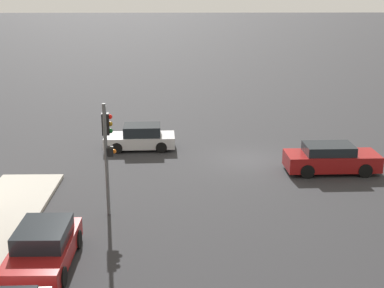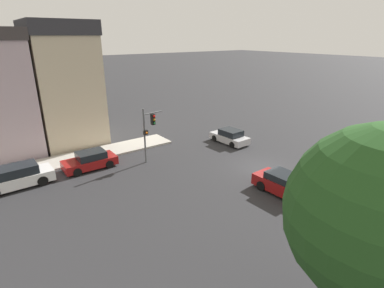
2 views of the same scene
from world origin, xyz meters
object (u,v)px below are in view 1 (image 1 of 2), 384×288
crossing_car_1 (140,138)px  parked_car_0 (43,248)px  traffic_signal (107,140)px  crossing_car_0 (331,159)px

crossing_car_1 → parked_car_0: (2.25, 13.20, 0.01)m
traffic_signal → parked_car_0: 5.42m
parked_car_0 → traffic_signal: bearing=160.9°
crossing_car_0 → crossing_car_1: (9.81, -4.11, -0.04)m
traffic_signal → parked_car_0: traffic_signal is taller
traffic_signal → crossing_car_0: 11.61m
crossing_car_0 → crossing_car_1: size_ratio=1.14×
crossing_car_1 → parked_car_0: 13.39m
crossing_car_0 → parked_car_0: crossing_car_0 is taller
traffic_signal → crossing_car_0: (-10.45, -4.49, -2.34)m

